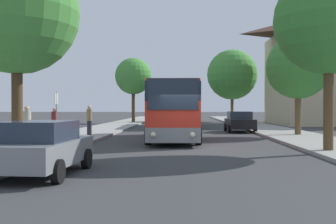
# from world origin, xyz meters

# --- Properties ---
(ground_plane) EXTENTS (300.00, 300.00, 0.00)m
(ground_plane) POSITION_xyz_m (0.00, 0.00, 0.00)
(ground_plane) COLOR #38383A
(ground_plane) RESTS_ON ground
(sidewalk_left) EXTENTS (4.00, 120.00, 0.15)m
(sidewalk_left) POSITION_xyz_m (-7.00, 0.00, 0.07)
(sidewalk_left) COLOR gray
(sidewalk_left) RESTS_ON ground_plane
(bus_front) EXTENTS (3.03, 10.30, 3.27)m
(bus_front) POSITION_xyz_m (-0.77, 4.94, 1.75)
(bus_front) COLOR gray
(bus_front) RESTS_ON ground_plane
(bus_middle) EXTENTS (3.10, 10.65, 3.39)m
(bus_middle) POSITION_xyz_m (-0.58, 20.06, 1.81)
(bus_middle) COLOR silver
(bus_middle) RESTS_ON ground_plane
(parked_car_left_curb) EXTENTS (2.20, 4.09, 1.53)m
(parked_car_left_curb) POSITION_xyz_m (-4.20, -7.19, 0.79)
(parked_car_left_curb) COLOR slate
(parked_car_left_curb) RESTS_ON ground_plane
(parked_car_right_near) EXTENTS (2.15, 3.97, 1.60)m
(parked_car_right_near) POSITION_xyz_m (4.17, 12.48, 0.82)
(parked_car_right_near) COLOR black
(parked_car_right_near) RESTS_ON ground_plane
(bus_stop_sign) EXTENTS (0.08, 0.45, 2.58)m
(bus_stop_sign) POSITION_xyz_m (-6.92, 2.44, 1.75)
(bus_stop_sign) COLOR gray
(bus_stop_sign) RESTS_ON sidewalk_left
(pedestrian_waiting_near) EXTENTS (0.36, 0.36, 1.83)m
(pedestrian_waiting_near) POSITION_xyz_m (-7.31, -0.52, 1.08)
(pedestrian_waiting_near) COLOR #23232D
(pedestrian_waiting_near) RESTS_ON sidewalk_left
(pedestrian_waiting_far) EXTENTS (0.36, 0.36, 1.77)m
(pedestrian_waiting_far) POSITION_xyz_m (-7.41, 3.64, 1.04)
(pedestrian_waiting_far) COLOR #23232D
(pedestrian_waiting_far) RESTS_ON sidewalk_left
(pedestrian_walking_back) EXTENTS (0.36, 0.36, 1.89)m
(pedestrian_walking_back) POSITION_xyz_m (-6.23, 6.86, 1.12)
(pedestrian_walking_back) COLOR #23232D
(pedestrian_walking_back) RESTS_ON sidewalk_left
(tree_left_near) EXTENTS (4.61, 4.61, 7.62)m
(tree_left_near) POSITION_xyz_m (-6.37, -3.73, 5.44)
(tree_left_near) COLOR #47331E
(tree_left_near) RESTS_ON sidewalk_left
(tree_left_far) EXTENTS (4.41, 4.41, 7.76)m
(tree_left_far) POSITION_xyz_m (-6.26, 29.14, 5.68)
(tree_left_far) COLOR #47331E
(tree_left_far) RESTS_ON sidewalk_left
(tree_right_near) EXTENTS (4.15, 4.15, 6.47)m
(tree_right_near) POSITION_xyz_m (7.31, 7.89, 4.53)
(tree_right_near) COLOR brown
(tree_right_near) RESTS_ON sidewalk_right
(tree_right_mid) EXTENTS (6.66, 6.66, 9.47)m
(tree_right_mid) POSITION_xyz_m (6.28, 34.45, 6.28)
(tree_right_mid) COLOR brown
(tree_right_mid) RESTS_ON sidewalk_right
(tree_right_far) EXTENTS (4.50, 4.50, 7.63)m
(tree_right_far) POSITION_xyz_m (5.81, -1.62, 5.51)
(tree_right_far) COLOR #513D23
(tree_right_far) RESTS_ON sidewalk_right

